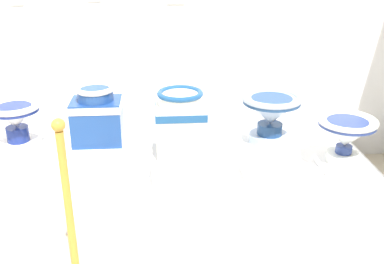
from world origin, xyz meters
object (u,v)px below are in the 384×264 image
plinth_block_squat_floral (101,157)px  plinth_block_slender_white (267,159)px  antique_toilet_central_ornate (16,120)px  antique_toilet_tall_cobalt (346,132)px  antique_toilet_slender_white (271,112)px  stanchion_post_near_left (73,247)px  plinth_block_central_ornate (23,164)px  antique_toilet_rightmost (180,121)px  plinth_block_rightmost (181,165)px  plinth_block_tall_cobalt (342,164)px  antique_toilet_squat_floral (97,114)px

plinth_block_squat_floral → plinth_block_slender_white: 1.20m
antique_toilet_central_ornate → antique_toilet_tall_cobalt: bearing=-0.2°
antique_toilet_central_ornate → plinth_block_slender_white: antique_toilet_central_ornate is taller
antique_toilet_slender_white → stanchion_post_near_left: 1.57m
plinth_block_squat_floral → antique_toilet_slender_white: size_ratio=0.93×
plinth_block_central_ornate → antique_toilet_rightmost: antique_toilet_rightmost is taller
plinth_block_rightmost → antique_toilet_tall_cobalt: antique_toilet_tall_cobalt is taller
plinth_block_tall_cobalt → stanchion_post_near_left: bearing=-150.7°
plinth_block_central_ornate → plinth_block_rightmost: plinth_block_central_ornate is taller
antique_toilet_slender_white → antique_toilet_tall_cobalt: bearing=6.9°
antique_toilet_rightmost → stanchion_post_near_left: 1.14m
plinth_block_central_ornate → plinth_block_rightmost: 1.11m
plinth_block_central_ornate → antique_toilet_tall_cobalt: 2.32m
plinth_block_rightmost → stanchion_post_near_left: 1.10m
antique_toilet_squat_floral → stanchion_post_near_left: bearing=-91.0°
plinth_block_central_ornate → antique_toilet_central_ornate: bearing=0.0°
antique_toilet_squat_floral → plinth_block_tall_cobalt: bearing=-1.6°
antique_toilet_central_ornate → plinth_block_tall_cobalt: size_ratio=1.06×
antique_toilet_rightmost → antique_toilet_tall_cobalt: (1.21, 0.08, -0.16)m
antique_toilet_squat_floral → plinth_block_tall_cobalt: antique_toilet_squat_floral is taller
plinth_block_tall_cobalt → antique_toilet_central_ornate: bearing=179.8°
antique_toilet_slender_white → plinth_block_tall_cobalt: 0.75m
antique_toilet_squat_floral → plinth_block_squat_floral: bearing=0.0°
plinth_block_slender_white → antique_toilet_tall_cobalt: 0.61m
plinth_block_central_ornate → plinth_block_rightmost: bearing=-4.5°
plinth_block_squat_floral → antique_toilet_squat_floral: 0.33m
plinth_block_central_ornate → antique_toilet_slender_white: 1.77m
antique_toilet_squat_floral → antique_toilet_rightmost: (0.57, -0.13, -0.02)m
plinth_block_squat_floral → antique_toilet_slender_white: (1.19, -0.12, 0.36)m
plinth_block_squat_floral → antique_toilet_squat_floral: antique_toilet_squat_floral is taller
plinth_block_central_ornate → plinth_block_slender_white: (1.73, -0.08, 0.02)m
antique_toilet_rightmost → antique_toilet_slender_white: antique_toilet_rightmost is taller
plinth_block_squat_floral → antique_toilet_tall_cobalt: size_ratio=0.89×
plinth_block_rightmost → plinth_block_slender_white: size_ratio=1.14×
antique_toilet_squat_floral → plinth_block_tall_cobalt: size_ratio=1.24×
plinth_block_slender_white → plinth_block_tall_cobalt: plinth_block_slender_white is taller
plinth_block_central_ornate → stanchion_post_near_left: size_ratio=0.41×
antique_toilet_rightmost → plinth_block_rightmost: bearing=-63.4°
plinth_block_slender_white → plinth_block_central_ornate: bearing=177.4°
antique_toilet_squat_floral → antique_toilet_tall_cobalt: bearing=-1.6°
antique_toilet_squat_floral → stanchion_post_near_left: size_ratio=0.43×
antique_toilet_central_ornate → stanchion_post_near_left: bearing=-62.9°
plinth_block_central_ornate → plinth_block_squat_floral: plinth_block_squat_floral is taller
antique_toilet_slender_white → plinth_block_tall_cobalt: (0.58, 0.07, -0.46)m
plinth_block_squat_floral → plinth_block_central_ornate: bearing=-175.7°
plinth_block_tall_cobalt → antique_toilet_slender_white: bearing=-173.1°
plinth_block_squat_floral → antique_toilet_tall_cobalt: bearing=-1.6°
antique_toilet_tall_cobalt → antique_toilet_slender_white: bearing=-173.1°
antique_toilet_squat_floral → stanchion_post_near_left: (-0.02, -1.06, -0.32)m
plinth_block_central_ornate → plinth_block_rightmost: (1.11, -0.09, -0.01)m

